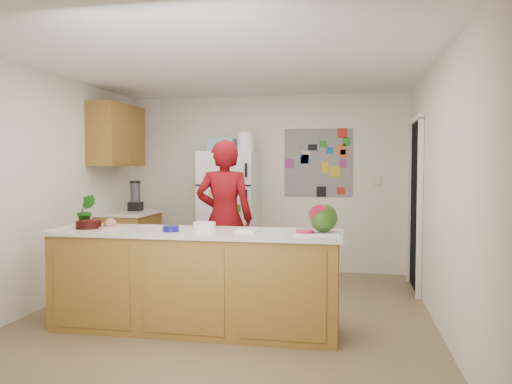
% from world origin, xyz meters
% --- Properties ---
extents(floor, '(4.00, 4.50, 0.02)m').
position_xyz_m(floor, '(0.00, 0.00, -0.01)').
color(floor, brown).
rests_on(floor, ground).
extents(wall_back, '(4.00, 0.02, 2.50)m').
position_xyz_m(wall_back, '(0.00, 2.26, 1.25)').
color(wall_back, beige).
rests_on(wall_back, ground).
extents(wall_left, '(0.02, 4.50, 2.50)m').
position_xyz_m(wall_left, '(-2.01, 0.00, 1.25)').
color(wall_left, beige).
rests_on(wall_left, ground).
extents(wall_right, '(0.02, 4.50, 2.50)m').
position_xyz_m(wall_right, '(2.01, 0.00, 1.25)').
color(wall_right, beige).
rests_on(wall_right, ground).
extents(ceiling, '(4.00, 4.50, 0.02)m').
position_xyz_m(ceiling, '(0.00, 0.00, 2.51)').
color(ceiling, white).
rests_on(ceiling, wall_back).
extents(doorway, '(0.03, 0.85, 2.04)m').
position_xyz_m(doorway, '(1.99, 1.45, 1.02)').
color(doorway, black).
rests_on(doorway, ground).
extents(peninsula_base, '(2.60, 0.62, 0.88)m').
position_xyz_m(peninsula_base, '(-0.20, -0.50, 0.44)').
color(peninsula_base, brown).
rests_on(peninsula_base, floor).
extents(peninsula_top, '(2.68, 0.70, 0.04)m').
position_xyz_m(peninsula_top, '(-0.20, -0.50, 0.90)').
color(peninsula_top, silver).
rests_on(peninsula_top, peninsula_base).
extents(side_counter_base, '(0.60, 0.80, 0.86)m').
position_xyz_m(side_counter_base, '(-1.69, 1.35, 0.43)').
color(side_counter_base, brown).
rests_on(side_counter_base, floor).
extents(side_counter_top, '(0.64, 0.84, 0.04)m').
position_xyz_m(side_counter_top, '(-1.69, 1.35, 0.88)').
color(side_counter_top, silver).
rests_on(side_counter_top, side_counter_base).
extents(upper_cabinets, '(0.35, 1.00, 0.80)m').
position_xyz_m(upper_cabinets, '(-1.82, 1.30, 1.90)').
color(upper_cabinets, brown).
rests_on(upper_cabinets, wall_left).
extents(refrigerator, '(0.75, 0.70, 1.70)m').
position_xyz_m(refrigerator, '(-0.45, 1.88, 0.85)').
color(refrigerator, silver).
rests_on(refrigerator, floor).
extents(fridge_top_bin, '(0.35, 0.28, 0.18)m').
position_xyz_m(fridge_top_bin, '(-0.55, 1.88, 1.79)').
color(fridge_top_bin, '#5999B2').
rests_on(fridge_top_bin, refrigerator).
extents(photo_collage, '(0.95, 0.01, 0.95)m').
position_xyz_m(photo_collage, '(0.75, 2.24, 1.55)').
color(photo_collage, slate).
rests_on(photo_collage, wall_back).
extents(person, '(0.70, 0.50, 1.80)m').
position_xyz_m(person, '(-0.22, 0.70, 0.90)').
color(person, maroon).
rests_on(person, floor).
extents(blender_appliance, '(0.13, 0.13, 0.38)m').
position_xyz_m(blender_appliance, '(-1.64, 1.45, 1.09)').
color(blender_appliance, black).
rests_on(blender_appliance, side_counter_top).
extents(cutting_board, '(0.40, 0.32, 0.01)m').
position_xyz_m(cutting_board, '(0.91, -0.52, 0.93)').
color(cutting_board, white).
rests_on(cutting_board, peninsula_top).
extents(watermelon, '(0.24, 0.24, 0.24)m').
position_xyz_m(watermelon, '(0.97, -0.50, 1.05)').
color(watermelon, '#2F6315').
rests_on(watermelon, cutting_board).
extents(watermelon_slice, '(0.16, 0.16, 0.02)m').
position_xyz_m(watermelon_slice, '(0.81, -0.57, 0.94)').
color(watermelon_slice, red).
rests_on(watermelon_slice, cutting_board).
extents(cherry_bowl, '(0.28, 0.28, 0.07)m').
position_xyz_m(cherry_bowl, '(-1.21, -0.55, 0.96)').
color(cherry_bowl, black).
rests_on(cherry_bowl, peninsula_top).
extents(white_bowl, '(0.28, 0.28, 0.06)m').
position_xyz_m(white_bowl, '(-0.14, -0.37, 0.95)').
color(white_bowl, silver).
rests_on(white_bowl, peninsula_top).
extents(cobalt_bowl, '(0.19, 0.19, 0.05)m').
position_xyz_m(cobalt_bowl, '(-0.38, -0.62, 0.95)').
color(cobalt_bowl, navy).
rests_on(cobalt_bowl, peninsula_top).
extents(plate, '(0.31, 0.31, 0.02)m').
position_xyz_m(plate, '(-1.04, -0.46, 0.93)').
color(plate, beige).
rests_on(plate, peninsula_top).
extents(paper_towel, '(0.20, 0.18, 0.02)m').
position_xyz_m(paper_towel, '(0.29, -0.52, 0.93)').
color(paper_towel, white).
rests_on(paper_towel, peninsula_top).
extents(keys, '(0.10, 0.05, 0.01)m').
position_xyz_m(keys, '(0.94, -0.58, 0.93)').
color(keys, gray).
rests_on(keys, peninsula_top).
extents(potted_plant, '(0.22, 0.20, 0.31)m').
position_xyz_m(potted_plant, '(-1.29, -0.45, 1.08)').
color(potted_plant, '#0F450F').
rests_on(potted_plant, peninsula_top).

